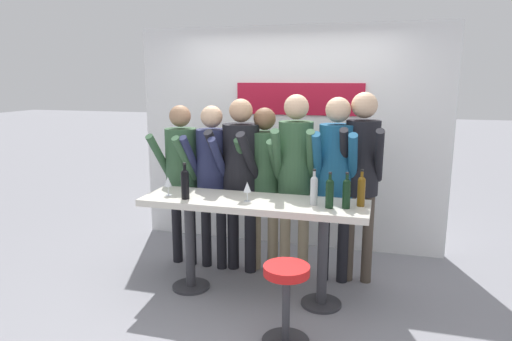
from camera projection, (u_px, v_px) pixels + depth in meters
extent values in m
plane|color=gray|center=(254.00, 296.00, 4.23)|extent=(40.00, 40.00, 0.00)
cube|color=white|center=(288.00, 138.00, 5.37)|extent=(3.62, 0.10, 2.57)
cube|color=#B2142D|center=(299.00, 99.00, 5.19)|extent=(1.47, 0.02, 0.36)
cube|color=silver|center=(253.00, 203.00, 4.06)|extent=(2.02, 0.57, 0.06)
cylinder|color=#333338|center=(190.00, 243.00, 4.31)|extent=(0.09, 0.09, 0.86)
cylinder|color=#333338|center=(191.00, 286.00, 4.40)|extent=(0.36, 0.36, 0.02)
cylinder|color=#333338|center=(323.00, 257.00, 3.98)|extent=(0.09, 0.09, 0.86)
cylinder|color=#333338|center=(321.00, 303.00, 4.07)|extent=(0.36, 0.36, 0.02)
cylinder|color=#333338|center=(286.00, 341.00, 3.48)|extent=(0.36, 0.36, 0.02)
cylinder|color=#333338|center=(286.00, 306.00, 3.42)|extent=(0.06, 0.06, 0.56)
cylinder|color=red|center=(287.00, 270.00, 3.37)|extent=(0.35, 0.35, 0.07)
cylinder|color=black|center=(177.00, 226.00, 4.95)|extent=(0.11, 0.11, 0.82)
cylinder|color=black|center=(191.00, 228.00, 4.87)|extent=(0.11, 0.11, 0.82)
cylinder|color=#335638|center=(182.00, 160.00, 4.76)|extent=(0.38, 0.38, 0.65)
sphere|color=#9E7556|center=(180.00, 116.00, 4.67)|extent=(0.22, 0.22, 0.22)
cylinder|color=#335638|center=(160.00, 156.00, 4.68)|extent=(0.14, 0.39, 0.50)
cylinder|color=#335638|center=(185.00, 159.00, 4.55)|extent=(0.14, 0.39, 0.50)
cylinder|color=black|center=(206.00, 229.00, 4.84)|extent=(0.10, 0.10, 0.82)
cylinder|color=black|center=(221.00, 231.00, 4.77)|extent=(0.10, 0.10, 0.82)
cylinder|color=#23284C|center=(212.00, 161.00, 4.66)|extent=(0.35, 0.35, 0.65)
sphere|color=#D6AD89|center=(212.00, 117.00, 4.56)|extent=(0.22, 0.22, 0.22)
cylinder|color=#23284C|center=(191.00, 158.00, 4.56)|extent=(0.11, 0.39, 0.50)
cylinder|color=#23284C|center=(219.00, 160.00, 4.45)|extent=(0.11, 0.39, 0.50)
cylinder|color=black|center=(233.00, 229.00, 4.77)|extent=(0.12, 0.12, 0.86)
cylinder|color=black|center=(250.00, 232.00, 4.68)|extent=(0.12, 0.12, 0.86)
cylinder|color=black|center=(241.00, 158.00, 4.57)|extent=(0.43, 0.43, 0.68)
sphere|color=tan|center=(241.00, 110.00, 4.48)|extent=(0.23, 0.23, 0.23)
cylinder|color=black|center=(217.00, 154.00, 4.50)|extent=(0.17, 0.41, 0.52)
cylinder|color=black|center=(249.00, 157.00, 4.34)|extent=(0.17, 0.41, 0.52)
cylinder|color=gray|center=(256.00, 231.00, 4.78)|extent=(0.11, 0.11, 0.82)
cylinder|color=gray|center=(273.00, 233.00, 4.71)|extent=(0.11, 0.11, 0.82)
cylinder|color=#335638|center=(265.00, 163.00, 4.60)|extent=(0.37, 0.37, 0.65)
sphere|color=brown|center=(265.00, 119.00, 4.51)|extent=(0.22, 0.22, 0.22)
cylinder|color=#335638|center=(244.00, 161.00, 4.50)|extent=(0.11, 0.39, 0.50)
cylinder|color=#335638|center=(275.00, 163.00, 4.39)|extent=(0.11, 0.39, 0.50)
cylinder|color=gray|center=(285.00, 234.00, 4.59)|extent=(0.11, 0.11, 0.88)
cylinder|color=gray|center=(303.00, 235.00, 4.56)|extent=(0.11, 0.11, 0.88)
cylinder|color=#335638|center=(296.00, 157.00, 4.41)|extent=(0.36, 0.36, 0.70)
sphere|color=#D6AD89|center=(296.00, 107.00, 4.32)|extent=(0.24, 0.24, 0.24)
cylinder|color=#335638|center=(277.00, 155.00, 4.27)|extent=(0.12, 0.41, 0.53)
cylinder|color=#335638|center=(311.00, 156.00, 4.21)|extent=(0.12, 0.41, 0.53)
cylinder|color=black|center=(324.00, 238.00, 4.49)|extent=(0.11, 0.11, 0.87)
cylinder|color=black|center=(343.00, 240.00, 4.45)|extent=(0.11, 0.11, 0.87)
cylinder|color=#19517A|center=(336.00, 161.00, 4.31)|extent=(0.34, 0.34, 0.69)
sphere|color=#D6AD89|center=(338.00, 110.00, 4.22)|extent=(0.24, 0.24, 0.24)
cylinder|color=#19517A|center=(317.00, 158.00, 4.18)|extent=(0.09, 0.40, 0.53)
cylinder|color=#19517A|center=(353.00, 159.00, 4.10)|extent=(0.09, 0.40, 0.53)
cylinder|color=#473D33|center=(349.00, 237.00, 4.49)|extent=(0.10, 0.10, 0.89)
cylinder|color=#473D33|center=(368.00, 239.00, 4.44)|extent=(0.10, 0.10, 0.89)
cylinder|color=black|center=(362.00, 158.00, 4.30)|extent=(0.32, 0.32, 0.71)
sphere|color=#D6AD89|center=(365.00, 105.00, 4.20)|extent=(0.24, 0.24, 0.24)
cylinder|color=black|center=(344.00, 155.00, 4.17)|extent=(0.08, 0.41, 0.54)
cylinder|color=black|center=(379.00, 156.00, 4.09)|extent=(0.08, 0.41, 0.54)
cylinder|color=black|center=(330.00, 196.00, 3.78)|extent=(0.07, 0.07, 0.21)
sphere|color=black|center=(330.00, 183.00, 3.76)|extent=(0.07, 0.07, 0.07)
cylinder|color=black|center=(330.00, 179.00, 3.75)|extent=(0.03, 0.03, 0.08)
cylinder|color=black|center=(330.00, 173.00, 3.74)|extent=(0.03, 0.03, 0.02)
cylinder|color=black|center=(185.00, 186.00, 4.06)|extent=(0.07, 0.07, 0.23)
sphere|color=black|center=(185.00, 174.00, 4.04)|extent=(0.07, 0.07, 0.07)
cylinder|color=black|center=(185.00, 169.00, 4.03)|extent=(0.03, 0.03, 0.08)
cylinder|color=black|center=(184.00, 164.00, 4.02)|extent=(0.03, 0.03, 0.02)
cylinder|color=black|center=(346.00, 196.00, 3.77)|extent=(0.07, 0.07, 0.21)
sphere|color=black|center=(347.00, 183.00, 3.75)|extent=(0.07, 0.07, 0.07)
cylinder|color=black|center=(347.00, 179.00, 3.74)|extent=(0.03, 0.03, 0.08)
cylinder|color=black|center=(347.00, 173.00, 3.73)|extent=(0.03, 0.03, 0.02)
cylinder|color=brown|center=(361.00, 193.00, 3.83)|extent=(0.07, 0.07, 0.22)
sphere|color=brown|center=(362.00, 180.00, 3.81)|extent=(0.07, 0.07, 0.07)
cylinder|color=brown|center=(362.00, 176.00, 3.80)|extent=(0.03, 0.03, 0.08)
cylinder|color=black|center=(362.00, 170.00, 3.79)|extent=(0.03, 0.03, 0.02)
cylinder|color=#B7BCC1|center=(314.00, 192.00, 3.87)|extent=(0.06, 0.06, 0.22)
sphere|color=#B7BCC1|center=(314.00, 180.00, 3.85)|extent=(0.06, 0.06, 0.06)
cylinder|color=#B7BCC1|center=(314.00, 175.00, 3.84)|extent=(0.02, 0.02, 0.08)
cylinder|color=black|center=(314.00, 170.00, 3.83)|extent=(0.03, 0.03, 0.02)
cylinder|color=silver|center=(247.00, 201.00, 4.00)|extent=(0.06, 0.06, 0.01)
cylinder|color=silver|center=(247.00, 196.00, 3.99)|extent=(0.01, 0.01, 0.08)
cone|color=silver|center=(247.00, 187.00, 3.97)|extent=(0.07, 0.07, 0.09)
cylinder|color=silver|center=(168.00, 195.00, 4.20)|extent=(0.06, 0.06, 0.01)
cylinder|color=silver|center=(168.00, 191.00, 4.19)|extent=(0.01, 0.01, 0.08)
cone|color=silver|center=(168.00, 181.00, 4.18)|extent=(0.07, 0.07, 0.09)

